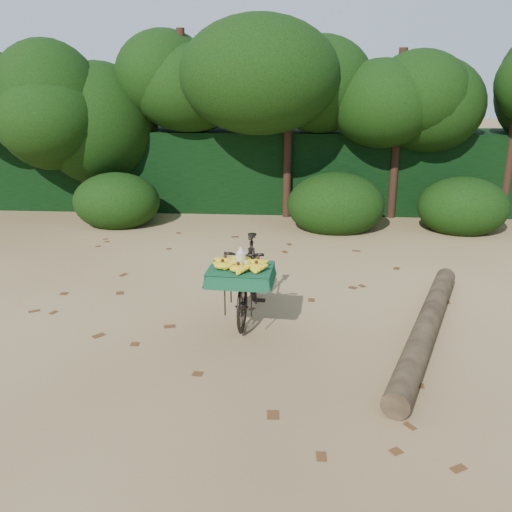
{
  "coord_description": "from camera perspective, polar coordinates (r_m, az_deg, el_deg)",
  "views": [
    {
      "loc": [
        0.68,
        -6.46,
        2.86
      ],
      "look_at": [
        0.22,
        -0.26,
        0.86
      ],
      "focal_mm": 38.0,
      "sensor_mm": 36.0,
      "label": 1
    }
  ],
  "objects": [
    {
      "name": "leaf_litter",
      "position": [
        7.69,
        -1.18,
        -3.94
      ],
      "size": [
        7.0,
        7.3,
        0.01
      ],
      "primitive_type": null,
      "color": "#4F2E15",
      "rests_on": "ground"
    },
    {
      "name": "hedge_backdrop",
      "position": [
        12.92,
        1.13,
        9.15
      ],
      "size": [
        26.0,
        1.8,
        1.8
      ],
      "primitive_type": "cube",
      "color": "black",
      "rests_on": "ground"
    },
    {
      "name": "fallen_log",
      "position": [
        6.71,
        17.53,
        -6.99
      ],
      "size": [
        1.57,
        3.55,
        0.27
      ],
      "primitive_type": "cylinder",
      "rotation": [
        1.57,
        0.0,
        -0.36
      ],
      "color": "brown",
      "rests_on": "ground"
    },
    {
      "name": "vendor_bicycle",
      "position": [
        6.8,
        -0.83,
        -2.26
      ],
      "size": [
        0.76,
        1.77,
        1.02
      ],
      "rotation": [
        0.0,
        0.0,
        -0.06
      ],
      "color": "black",
      "rests_on": "ground"
    },
    {
      "name": "tree_row",
      "position": [
        12.06,
        -2.22,
        13.77
      ],
      "size": [
        14.5,
        2.0,
        4.0
      ],
      "primitive_type": null,
      "color": "black",
      "rests_on": "ground"
    },
    {
      "name": "ground",
      "position": [
        7.09,
        -1.67,
        -5.92
      ],
      "size": [
        80.0,
        80.0,
        0.0
      ],
      "primitive_type": "plane",
      "color": "tan",
      "rests_on": "ground"
    },
    {
      "name": "bush_clumps",
      "position": [
        11.02,
        3.16,
        5.22
      ],
      "size": [
        8.8,
        1.7,
        0.9
      ],
      "primitive_type": null,
      "color": "black",
      "rests_on": "ground"
    }
  ]
}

